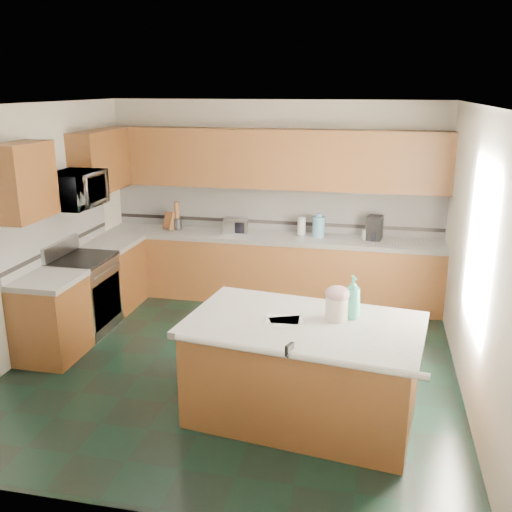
% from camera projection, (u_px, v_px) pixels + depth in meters
% --- Properties ---
extents(floor, '(4.60, 4.60, 0.00)m').
position_uv_depth(floor, '(236.00, 364.00, 6.13)').
color(floor, black).
rests_on(floor, ground).
extents(ceiling, '(4.60, 4.60, 0.00)m').
position_uv_depth(ceiling, '(233.00, 105.00, 5.36)').
color(ceiling, white).
rests_on(ceiling, ground).
extents(wall_back, '(4.60, 0.04, 2.70)m').
position_uv_depth(wall_back, '(275.00, 200.00, 7.92)').
color(wall_back, white).
rests_on(wall_back, ground).
extents(wall_front, '(4.60, 0.04, 2.70)m').
position_uv_depth(wall_front, '(144.00, 339.00, 3.57)').
color(wall_front, white).
rests_on(wall_front, ground).
extents(wall_left, '(0.04, 4.60, 2.70)m').
position_uv_depth(wall_left, '(28.00, 231.00, 6.21)').
color(wall_left, white).
rests_on(wall_left, ground).
extents(wall_right, '(0.04, 4.60, 2.70)m').
position_uv_depth(wall_right, '(477.00, 257.00, 5.28)').
color(wall_right, white).
rests_on(wall_right, ground).
extents(back_base_cab, '(4.60, 0.60, 0.86)m').
position_uv_depth(back_base_cab, '(270.00, 270.00, 7.88)').
color(back_base_cab, '#3D200C').
rests_on(back_base_cab, ground).
extents(back_countertop, '(4.60, 0.64, 0.06)m').
position_uv_depth(back_countertop, '(271.00, 238.00, 7.75)').
color(back_countertop, white).
rests_on(back_countertop, back_base_cab).
extents(back_upper_cab, '(4.60, 0.33, 0.78)m').
position_uv_depth(back_upper_cab, '(273.00, 159.00, 7.58)').
color(back_upper_cab, '#3D200C').
rests_on(back_upper_cab, wall_back).
extents(back_backsplash, '(4.60, 0.02, 0.63)m').
position_uv_depth(back_backsplash, '(275.00, 208.00, 7.92)').
color(back_backsplash, silver).
rests_on(back_backsplash, back_countertop).
extents(back_accent_band, '(4.60, 0.01, 0.05)m').
position_uv_depth(back_accent_band, '(274.00, 222.00, 7.97)').
color(back_accent_band, black).
rests_on(back_accent_band, back_countertop).
extents(left_base_cab_rear, '(0.60, 0.82, 0.86)m').
position_uv_depth(left_base_cab_rear, '(114.00, 276.00, 7.62)').
color(left_base_cab_rear, '#3D200C').
rests_on(left_base_cab_rear, ground).
extents(left_counter_rear, '(0.64, 0.82, 0.06)m').
position_uv_depth(left_counter_rear, '(111.00, 243.00, 7.48)').
color(left_counter_rear, white).
rests_on(left_counter_rear, left_base_cab_rear).
extents(left_base_cab_front, '(0.60, 0.72, 0.86)m').
position_uv_depth(left_base_cab_front, '(51.00, 320.00, 6.18)').
color(left_base_cab_front, '#3D200C').
rests_on(left_base_cab_front, ground).
extents(left_counter_front, '(0.64, 0.72, 0.06)m').
position_uv_depth(left_counter_front, '(47.00, 280.00, 6.05)').
color(left_counter_front, white).
rests_on(left_counter_front, left_base_cab_front).
extents(left_backsplash, '(0.02, 2.30, 0.63)m').
position_uv_depth(left_backsplash, '(59.00, 230.00, 6.75)').
color(left_backsplash, silver).
rests_on(left_backsplash, wall_left).
extents(left_accent_band, '(0.01, 2.30, 0.05)m').
position_uv_depth(left_accent_band, '(61.00, 246.00, 6.80)').
color(left_accent_band, black).
rests_on(left_accent_band, wall_left).
extents(left_upper_cab_rear, '(0.33, 1.09, 0.78)m').
position_uv_depth(left_upper_cab_rear, '(100.00, 161.00, 7.34)').
color(left_upper_cab_rear, '#3D200C').
rests_on(left_upper_cab_rear, wall_left).
extents(left_upper_cab_front, '(0.33, 0.72, 0.78)m').
position_uv_depth(left_upper_cab_front, '(24.00, 181.00, 5.78)').
color(left_upper_cab_front, '#3D200C').
rests_on(left_upper_cab_front, wall_left).
extents(range_body, '(0.60, 0.76, 0.88)m').
position_uv_depth(range_body, '(85.00, 296.00, 6.87)').
color(range_body, '#B7B7BC').
rests_on(range_body, ground).
extents(range_oven_door, '(0.02, 0.68, 0.55)m').
position_uv_depth(range_oven_door, '(107.00, 301.00, 6.83)').
color(range_oven_door, black).
rests_on(range_oven_door, range_body).
extents(range_cooktop, '(0.62, 0.78, 0.04)m').
position_uv_depth(range_cooktop, '(81.00, 259.00, 6.74)').
color(range_cooktop, black).
rests_on(range_cooktop, range_body).
extents(range_handle, '(0.02, 0.66, 0.02)m').
position_uv_depth(range_handle, '(107.00, 271.00, 6.71)').
color(range_handle, '#B7B7BC').
rests_on(range_handle, range_body).
extents(range_backguard, '(0.06, 0.76, 0.18)m').
position_uv_depth(range_backguard, '(60.00, 248.00, 6.76)').
color(range_backguard, '#B7B7BC').
rests_on(range_backguard, range_body).
extents(microwave, '(0.50, 0.73, 0.41)m').
position_uv_depth(microwave, '(75.00, 190.00, 6.50)').
color(microwave, '#B7B7BC').
rests_on(microwave, wall_left).
extents(island_base, '(2.04, 1.34, 0.86)m').
position_uv_depth(island_base, '(303.00, 373.00, 5.05)').
color(island_base, '#3D200C').
rests_on(island_base, ground).
extents(island_top, '(2.15, 1.45, 0.06)m').
position_uv_depth(island_top, '(304.00, 325.00, 4.92)').
color(island_top, white).
rests_on(island_top, island_base).
extents(island_bullnose, '(2.00, 0.33, 0.06)m').
position_uv_depth(island_bullnose, '(294.00, 356.00, 4.36)').
color(island_bullnose, white).
rests_on(island_bullnose, island_base).
extents(treat_jar, '(0.25, 0.25, 0.21)m').
position_uv_depth(treat_jar, '(337.00, 308.00, 4.93)').
color(treat_jar, white).
rests_on(treat_jar, island_top).
extents(treat_jar_lid, '(0.22, 0.22, 0.13)m').
position_uv_depth(treat_jar_lid, '(337.00, 293.00, 4.90)').
color(treat_jar_lid, '#CF9DA0').
rests_on(treat_jar_lid, treat_jar).
extents(treat_jar_knob, '(0.07, 0.02, 0.02)m').
position_uv_depth(treat_jar_knob, '(338.00, 288.00, 4.88)').
color(treat_jar_knob, tan).
rests_on(treat_jar_knob, treat_jar_lid).
extents(treat_jar_knob_end_l, '(0.04, 0.04, 0.04)m').
position_uv_depth(treat_jar_knob_end_l, '(333.00, 288.00, 4.89)').
color(treat_jar_knob_end_l, tan).
rests_on(treat_jar_knob_end_l, treat_jar_lid).
extents(treat_jar_knob_end_r, '(0.04, 0.04, 0.04)m').
position_uv_depth(treat_jar_knob_end_r, '(342.00, 289.00, 4.88)').
color(treat_jar_knob_end_r, tan).
rests_on(treat_jar_knob_end_r, treat_jar_lid).
extents(soap_bottle_island, '(0.19, 0.19, 0.38)m').
position_uv_depth(soap_bottle_island, '(353.00, 297.00, 4.94)').
color(soap_bottle_island, '#43B69B').
rests_on(soap_bottle_island, island_top).
extents(paper_sheet_a, '(0.35, 0.31, 0.00)m').
position_uv_depth(paper_sheet_a, '(287.00, 321.00, 4.91)').
color(paper_sheet_a, white).
rests_on(paper_sheet_a, island_top).
extents(paper_sheet_b, '(0.30, 0.24, 0.00)m').
position_uv_depth(paper_sheet_b, '(283.00, 319.00, 4.96)').
color(paper_sheet_b, white).
rests_on(paper_sheet_b, island_top).
extents(clamp_body, '(0.06, 0.10, 0.09)m').
position_uv_depth(clamp_body, '(290.00, 349.00, 4.37)').
color(clamp_body, black).
rests_on(clamp_body, island_top).
extents(clamp_handle, '(0.02, 0.07, 0.02)m').
position_uv_depth(clamp_handle, '(288.00, 355.00, 4.32)').
color(clamp_handle, black).
rests_on(clamp_handle, island_top).
extents(knife_block, '(0.20, 0.22, 0.27)m').
position_uv_depth(knife_block, '(170.00, 221.00, 8.04)').
color(knife_block, '#472814').
rests_on(knife_block, back_countertop).
extents(utensil_crock, '(0.13, 0.13, 0.16)m').
position_uv_depth(utensil_crock, '(177.00, 224.00, 8.07)').
color(utensil_crock, black).
rests_on(utensil_crock, back_countertop).
extents(utensil_bundle, '(0.07, 0.07, 0.23)m').
position_uv_depth(utensil_bundle, '(177.00, 210.00, 8.01)').
color(utensil_bundle, '#472814').
rests_on(utensil_bundle, utensil_crock).
extents(toaster_oven, '(0.36, 0.27, 0.19)m').
position_uv_depth(toaster_oven, '(236.00, 226.00, 7.86)').
color(toaster_oven, '#B7B7BC').
rests_on(toaster_oven, back_countertop).
extents(toaster_oven_door, '(0.29, 0.01, 0.15)m').
position_uv_depth(toaster_oven_door, '(234.00, 228.00, 7.76)').
color(toaster_oven_door, black).
rests_on(toaster_oven_door, toaster_oven).
extents(paper_towel, '(0.11, 0.11, 0.25)m').
position_uv_depth(paper_towel, '(302.00, 226.00, 7.72)').
color(paper_towel, white).
rests_on(paper_towel, back_countertop).
extents(paper_towel_base, '(0.17, 0.17, 0.01)m').
position_uv_depth(paper_towel_base, '(301.00, 235.00, 7.75)').
color(paper_towel_base, '#B7B7BC').
rests_on(paper_towel_base, back_countertop).
extents(water_jug, '(0.17, 0.17, 0.28)m').
position_uv_depth(water_jug, '(319.00, 227.00, 7.63)').
color(water_jug, '#65A0C4').
rests_on(water_jug, back_countertop).
extents(water_jug_neck, '(0.08, 0.08, 0.04)m').
position_uv_depth(water_jug_neck, '(319.00, 215.00, 7.58)').
color(water_jug_neck, '#65A0C4').
rests_on(water_jug_neck, water_jug).
extents(coffee_maker, '(0.22, 0.24, 0.32)m').
position_uv_depth(coffee_maker, '(375.00, 228.00, 7.49)').
color(coffee_maker, black).
rests_on(coffee_maker, back_countertop).
extents(coffee_carafe, '(0.13, 0.13, 0.13)m').
position_uv_depth(coffee_carafe, '(374.00, 236.00, 7.48)').
color(coffee_carafe, black).
rests_on(coffee_carafe, back_countertop).
extents(soap_bottle_back, '(0.11, 0.12, 0.20)m').
position_uv_depth(soap_bottle_back, '(366.00, 232.00, 7.50)').
color(soap_bottle_back, white).
rests_on(soap_bottle_back, back_countertop).
extents(soap_back_cap, '(0.02, 0.02, 0.03)m').
position_uv_depth(soap_back_cap, '(367.00, 224.00, 7.47)').
color(soap_back_cap, red).
rests_on(soap_back_cap, soap_bottle_back).
extents(window_light_proxy, '(0.02, 1.40, 1.10)m').
position_uv_depth(window_light_proxy, '(479.00, 247.00, 5.06)').
color(window_light_proxy, white).
rests_on(window_light_proxy, wall_right).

